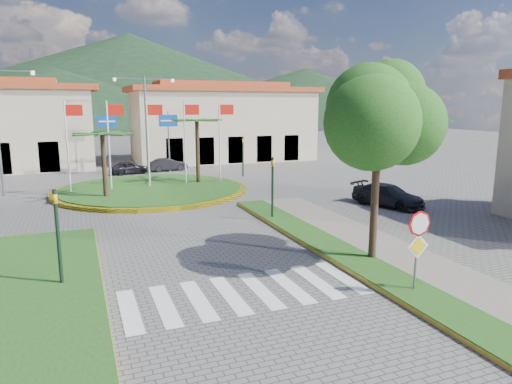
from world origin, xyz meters
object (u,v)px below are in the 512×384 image
object	(u,v)px
deciduous_tree	(379,121)
car_side_right	(388,195)
car_dark_b	(168,164)
roundabout_island	(151,189)
stop_sign	(418,238)
car_dark_a	(129,168)

from	to	relation	value
deciduous_tree	car_side_right	distance (m)	10.97
deciduous_tree	car_dark_b	size ratio (longest dim) A/B	2.01
roundabout_island	stop_sign	bearing A→B (deg)	-76.27
stop_sign	roundabout_island	bearing A→B (deg)	103.73
deciduous_tree	car_dark_a	world-z (taller)	deciduous_tree
stop_sign	deciduous_tree	size ratio (longest dim) A/B	0.39
stop_sign	car_dark_a	world-z (taller)	stop_sign
deciduous_tree	car_dark_a	xyz separation A→B (m)	(-5.99, 25.72, -4.64)
roundabout_island	stop_sign	size ratio (longest dim) A/B	4.79
roundabout_island	car_dark_b	size ratio (longest dim) A/B	3.75
roundabout_island	car_dark_b	xyz separation A→B (m)	(2.93, 9.47, 0.39)
deciduous_tree	car_side_right	size ratio (longest dim) A/B	1.58
deciduous_tree	car_dark_a	distance (m)	26.81
car_dark_b	deciduous_tree	bearing A→B (deg)	178.94
car_dark_a	car_side_right	xyz separation A→B (m)	(12.49, -18.14, 0.09)
roundabout_island	car_dark_a	world-z (taller)	roundabout_island
car_side_right	roundabout_island	bearing A→B (deg)	121.49
car_side_right	deciduous_tree	bearing A→B (deg)	-150.98
stop_sign	car_dark_b	size ratio (longest dim) A/B	0.78
deciduous_tree	stop_sign	bearing A→B (deg)	-101.18
deciduous_tree	car_dark_b	bearing A→B (deg)	95.54
roundabout_island	car_side_right	size ratio (longest dim) A/B	2.95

